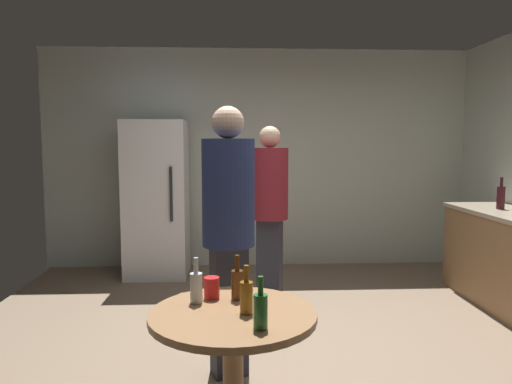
# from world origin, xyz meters

# --- Properties ---
(ground_plane) EXTENTS (5.20, 5.20, 0.10)m
(ground_plane) POSITION_xyz_m (0.00, 0.00, -0.05)
(ground_plane) COLOR #7A6651
(wall_back) EXTENTS (5.32, 0.06, 2.70)m
(wall_back) POSITION_xyz_m (0.00, 2.63, 1.35)
(wall_back) COLOR beige
(wall_back) RESTS_ON ground_plane
(refrigerator) EXTENTS (0.70, 0.68, 1.80)m
(refrigerator) POSITION_xyz_m (-1.22, 2.20, 0.90)
(refrigerator) COLOR white
(refrigerator) RESTS_ON ground_plane
(wine_bottle_on_counter) EXTENTS (0.08, 0.08, 0.31)m
(wine_bottle_on_counter) POSITION_xyz_m (2.28, 1.16, 1.02)
(wine_bottle_on_counter) COLOR #3F141E
(wine_bottle_on_counter) RESTS_ON kitchen_counter
(foreground_table) EXTENTS (0.80, 0.80, 0.73)m
(foreground_table) POSITION_xyz_m (-0.34, -1.10, 0.63)
(foreground_table) COLOR olive
(foreground_table) RESTS_ON ground_plane
(beer_bottle_amber) EXTENTS (0.06, 0.06, 0.23)m
(beer_bottle_amber) POSITION_xyz_m (-0.27, -1.13, 0.82)
(beer_bottle_amber) COLOR #8C5919
(beer_bottle_amber) RESTS_ON foreground_table
(beer_bottle_brown) EXTENTS (0.06, 0.06, 0.23)m
(beer_bottle_brown) POSITION_xyz_m (-0.31, -0.92, 0.82)
(beer_bottle_brown) COLOR #593314
(beer_bottle_brown) RESTS_ON foreground_table
(beer_bottle_green) EXTENTS (0.06, 0.06, 0.23)m
(beer_bottle_green) POSITION_xyz_m (-0.22, -1.32, 0.82)
(beer_bottle_green) COLOR #26662D
(beer_bottle_green) RESTS_ON foreground_table
(beer_bottle_clear) EXTENTS (0.06, 0.06, 0.23)m
(beer_bottle_clear) POSITION_xyz_m (-0.52, -0.97, 0.82)
(beer_bottle_clear) COLOR silver
(beer_bottle_clear) RESTS_ON foreground_table
(plastic_cup_red) EXTENTS (0.08, 0.08, 0.11)m
(plastic_cup_red) POSITION_xyz_m (-0.45, -0.90, 0.79)
(plastic_cup_red) COLOR red
(plastic_cup_red) RESTS_ON foreground_table
(person_in_maroon_shirt) EXTENTS (0.43, 0.43, 1.70)m
(person_in_maroon_shirt) POSITION_xyz_m (0.01, 1.06, 0.99)
(person_in_maroon_shirt) COLOR #2D2D38
(person_in_maroon_shirt) RESTS_ON ground_plane
(person_in_navy_shirt) EXTENTS (0.43, 0.43, 1.77)m
(person_in_navy_shirt) POSITION_xyz_m (-0.36, -0.26, 1.04)
(person_in_navy_shirt) COLOR #2D2D38
(person_in_navy_shirt) RESTS_ON ground_plane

